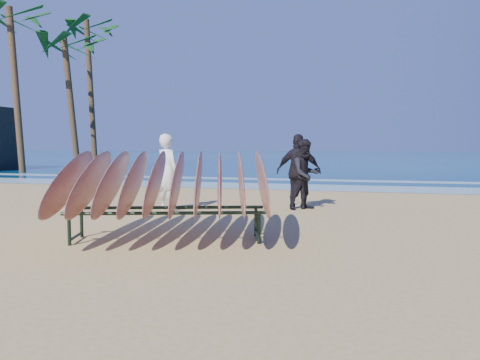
{
  "coord_description": "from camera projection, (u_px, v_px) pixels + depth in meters",
  "views": [
    {
      "loc": [
        2.03,
        -7.11,
        1.58
      ],
      "look_at": [
        0.0,
        0.8,
        0.95
      ],
      "focal_mm": 35.0,
      "sensor_mm": 36.0,
      "label": 1
    }
  ],
  "objects": [
    {
      "name": "surfboard_rack",
      "position": [
        167.0,
        181.0,
        7.59
      ],
      "size": [
        3.88,
        3.69,
        1.64
      ],
      "rotation": [
        0.0,
        0.0,
        0.29
      ],
      "color": "black",
      "rests_on": "ground"
    },
    {
      "name": "person_dark_a",
      "position": [
        306.0,
        174.0,
        11.29
      ],
      "size": [
        1.04,
        1.03,
        1.7
      ],
      "primitive_type": "imported",
      "rotation": [
        0.0,
        0.0,
        0.74
      ],
      "color": "black",
      "rests_on": "ground"
    },
    {
      "name": "ground",
      "position": [
        228.0,
        243.0,
        7.49
      ],
      "size": [
        120.0,
        120.0,
        0.0
      ],
      "primitive_type": "plane",
      "color": "tan",
      "rests_on": "ground"
    },
    {
      "name": "person_white",
      "position": [
        167.0,
        172.0,
        11.08
      ],
      "size": [
        0.79,
        0.69,
        1.82
      ],
      "primitive_type": "imported",
      "rotation": [
        0.0,
        0.0,
        2.67
      ],
      "color": "white",
      "rests_on": "ground"
    },
    {
      "name": "palm_mid",
      "position": [
        69.0,
        48.0,
        28.09
      ],
      "size": [
        5.2,
        5.2,
        8.2
      ],
      "color": "brown",
      "rests_on": "ground"
    },
    {
      "name": "ocean",
      "position": [
        344.0,
        156.0,
        60.6
      ],
      "size": [
        160.0,
        160.0,
        0.0
      ],
      "primitive_type": "plane",
      "color": "navy",
      "rests_on": "ground"
    },
    {
      "name": "foam_near",
      "position": [
        302.0,
        187.0,
        17.14
      ],
      "size": [
        160.0,
        160.0,
        0.0
      ],
      "primitive_type": "plane",
      "color": "white",
      "rests_on": "ground"
    },
    {
      "name": "palm_right",
      "position": [
        89.0,
        32.0,
        31.57
      ],
      "size": [
        5.2,
        5.2,
        10.06
      ],
      "color": "brown",
      "rests_on": "ground"
    },
    {
      "name": "palm_left",
      "position": [
        13.0,
        21.0,
        25.34
      ],
      "size": [
        5.2,
        5.2,
        9.13
      ],
      "color": "brown",
      "rests_on": "ground"
    },
    {
      "name": "foam_far",
      "position": [
        312.0,
        180.0,
        20.52
      ],
      "size": [
        160.0,
        160.0,
        0.0
      ],
      "primitive_type": "plane",
      "color": "white",
      "rests_on": "ground"
    },
    {
      "name": "person_dark_b",
      "position": [
        299.0,
        172.0,
        11.36
      ],
      "size": [
        1.11,
        0.55,
        1.82
      ],
      "primitive_type": "imported",
      "rotation": [
        0.0,
        0.0,
        3.24
      ],
      "color": "black",
      "rests_on": "ground"
    }
  ]
}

